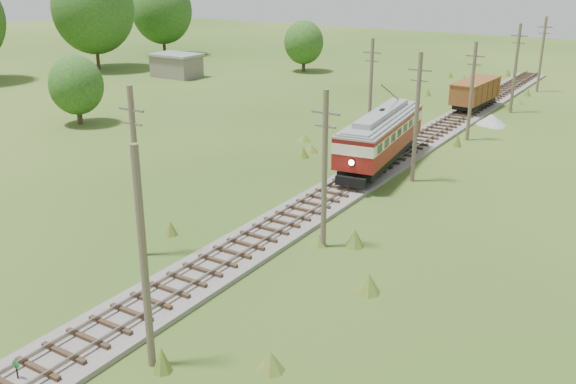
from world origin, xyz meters
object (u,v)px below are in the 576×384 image
Objects in this scene: streetcar at (381,133)px; gravel_pile at (492,120)px; gondola at (475,92)px; switch_marker at (17,370)px.

streetcar reaches higher than gravel_pile.
gravel_pile is at bearing -53.74° from gondola.
gondola is at bearing 122.96° from gravel_pile.
gondola is 6.23m from gravel_pile.
gravel_pile is at bearing 85.93° from switch_marker.
streetcar is 4.29× the size of gravel_pile.
gondola is at bearing 89.79° from switch_marker.
gondola is 2.69× the size of gravel_pile.
gondola reaches higher than switch_marker.
gravel_pile is at bearing 72.54° from streetcar.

